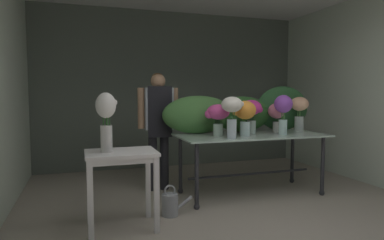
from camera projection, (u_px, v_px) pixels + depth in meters
The scene contains 16 objects.
ground_plane at pixel (209, 193), 4.57m from camera, with size 8.35×8.35×0.00m, color #9E9384.
wall_back at pixel (172, 90), 6.26m from camera, with size 4.93×0.12×2.79m, color slate.
wall_right at pixel (359, 90), 5.23m from camera, with size 0.12×3.92×2.79m, color silver.
display_table_glass at pixel (251, 144), 4.48m from camera, with size 1.94×0.87×0.81m.
side_table_white at pixel (121, 163), 3.35m from camera, with size 0.69×0.51×0.77m.
florist at pixel (158, 119), 4.66m from camera, with size 0.56×0.24×1.61m.
foliage_backdrop at pixel (238, 113), 4.73m from camera, with size 2.21×0.31×0.64m.
vase_peach_ranunculus at pixel (299, 110), 4.81m from camera, with size 0.25×0.25×0.49m.
vase_violet_tulips at pixel (283, 109), 4.42m from camera, with size 0.24×0.24×0.52m.
vase_fuchsia_dahlias at pixel (218, 115), 4.29m from camera, with size 0.32×0.29×0.40m.
vase_sunset_lilies at pixel (245, 114), 4.26m from camera, with size 0.31×0.27×0.45m.
vase_magenta_hydrangea at pixel (251, 112), 4.51m from camera, with size 0.30×0.28×0.45m.
vase_rosy_stock at pixel (277, 113), 4.71m from camera, with size 0.24×0.24×0.40m.
vase_ivory_anemones at pixel (232, 111), 4.05m from camera, with size 0.28×0.25×0.50m.
vase_white_roses_tall at pixel (106, 117), 3.27m from camera, with size 0.21×0.19×0.58m.
watering_can at pixel (170, 204), 3.73m from camera, with size 0.35×0.18×0.34m.
Camera 1 is at (-1.62, -2.29, 1.35)m, focal length 31.88 mm.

